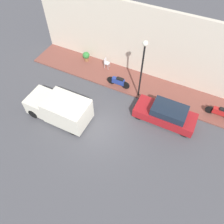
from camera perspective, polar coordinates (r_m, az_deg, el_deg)
name	(u,v)px	position (r m, az deg, el deg)	size (l,w,h in m)	color
ground_plane	(99,129)	(15.28, -3.44, -4.56)	(60.00, 60.00, 0.00)	#47474C
sidewalk	(129,81)	(18.33, 4.51, 8.05)	(2.81, 17.54, 0.10)	brown
building_facade	(140,42)	(17.72, 7.20, 17.74)	(0.30, 17.54, 5.73)	beige
parked_car	(166,114)	(15.66, 13.91, -0.49)	(1.70, 4.25, 1.42)	maroon
delivery_van	(59,108)	(15.58, -13.63, 1.00)	(2.02, 4.53, 1.89)	silver
motorcycle_blue	(118,82)	(17.49, 1.69, 7.95)	(0.30, 1.94, 0.87)	navy
motorcycle_red	(220,112)	(17.24, 26.44, 0.00)	(0.30, 2.00, 0.84)	#B21E1E
streetlamp	(143,61)	(14.97, 8.07, 13.12)	(0.37, 0.37, 4.87)	black
potted_plant	(86,56)	(20.03, -6.77, 14.34)	(0.61, 0.61, 0.87)	brown
cafe_chair	(106,62)	(19.13, -1.51, 12.80)	(0.40, 0.40, 0.93)	silver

